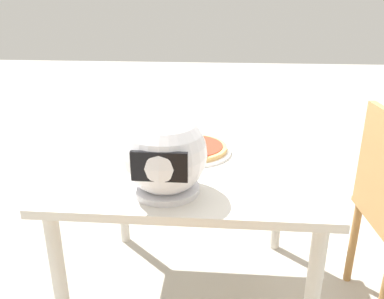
% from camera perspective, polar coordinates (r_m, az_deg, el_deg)
% --- Properties ---
extents(ground_plane, '(14.00, 14.00, 0.00)m').
position_cam_1_polar(ground_plane, '(1.96, 0.13, -20.40)').
color(ground_plane, '#B2ADA3').
extents(dining_table, '(0.96, 0.96, 0.71)m').
position_cam_1_polar(dining_table, '(1.62, 0.14, -3.66)').
color(dining_table, beige).
rests_on(dining_table, ground).
extents(pizza_plate, '(0.33, 0.33, 0.01)m').
position_cam_1_polar(pizza_plate, '(1.61, -0.15, -0.26)').
color(pizza_plate, white).
rests_on(pizza_plate, dining_table).
extents(pizza, '(0.29, 0.29, 0.06)m').
position_cam_1_polar(pizza, '(1.60, -0.17, 0.31)').
color(pizza, tan).
rests_on(pizza, pizza_plate).
extents(motorcycle_helmet, '(0.27, 0.27, 0.27)m').
position_cam_1_polar(motorcycle_helmet, '(1.25, -3.90, -0.86)').
color(motorcycle_helmet, silver).
rests_on(motorcycle_helmet, dining_table).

